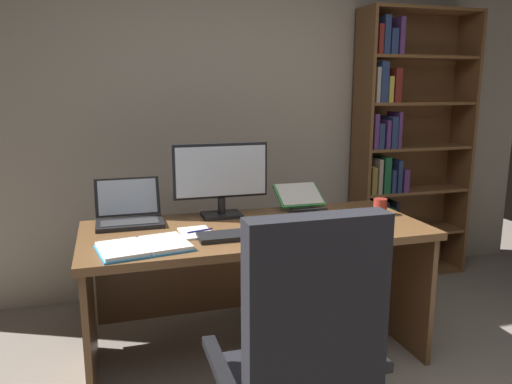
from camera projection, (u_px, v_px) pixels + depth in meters
name	position (u px, v px, depth m)	size (l,w,h in m)	color
wall_back	(244.00, 96.00, 3.61)	(4.81, 0.12, 2.84)	#A89E8E
desk	(252.00, 258.00, 2.74)	(1.80, 0.78, 0.76)	brown
bookshelf	(399.00, 152.00, 3.83)	(0.92, 0.30, 2.05)	brown
office_chair	(302.00, 379.00, 1.76)	(0.61, 0.60, 1.09)	black
monitor	(221.00, 179.00, 2.79)	(0.54, 0.16, 0.42)	black
laptop	(129.00, 214.00, 2.68)	(0.35, 0.30, 0.23)	black
keyboard	(241.00, 235.00, 2.43)	(0.42, 0.15, 0.02)	black
computer_mouse	(297.00, 228.00, 2.52)	(0.06, 0.10, 0.04)	black
reading_stand_with_book	(300.00, 197.00, 3.01)	(0.28, 0.25, 0.14)	black
open_binder	(144.00, 247.00, 2.26)	(0.45, 0.34, 0.02)	#2D84C6
notepad	(196.00, 233.00, 2.50)	(0.15, 0.21, 0.01)	silver
pen	(200.00, 231.00, 2.50)	(0.01, 0.01, 0.14)	navy
coffee_mug	(380.00, 206.00, 2.87)	(0.08, 0.08, 0.09)	maroon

